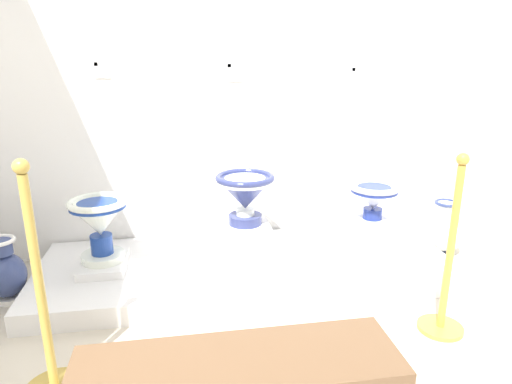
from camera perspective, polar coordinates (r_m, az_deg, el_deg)
name	(u,v)px	position (r m, az deg, el deg)	size (l,w,h in m)	color
wall_back	(234,46)	(3.33, -2.75, 17.86)	(3.62, 0.06, 3.01)	white
display_platform	(247,267)	(3.12, -1.15, -9.45)	(2.73, 0.99, 0.13)	white
plinth_block_central_ornate	(104,264)	(3.12, -18.60, -8.53)	(0.29, 0.39, 0.05)	white
antique_toilet_central_ornate	(99,220)	(3.01, -19.13, -3.34)	(0.36, 0.36, 0.41)	white
plinth_block_squat_floral	(245,238)	(3.13, -1.34, -5.86)	(0.32, 0.34, 0.22)	white
antique_toilet_squat_floral	(245,192)	(3.01, -1.38, 0.02)	(0.39, 0.39, 0.34)	navy
plinth_block_slender_white	(370,238)	(3.30, 14.21, -5.59)	(0.31, 0.37, 0.17)	white
antique_toilet_slender_white	(374,198)	(3.20, 14.58, -0.75)	(0.34, 0.34, 0.31)	silver
info_placard_first	(101,69)	(3.31, -18.88, 14.42)	(0.11, 0.01, 0.11)	white
info_placard_second	(234,71)	(3.30, -2.77, 14.92)	(0.11, 0.01, 0.14)	white
info_placard_third	(358,74)	(3.53, 12.72, 14.29)	(0.11, 0.01, 0.11)	white
decorative_vase_companion	(5,273)	(3.16, -29.02, -8.86)	(0.24, 0.24, 0.41)	white
decorative_vase_corner	(443,232)	(3.69, 22.47, -4.71)	(0.29, 0.29, 0.41)	navy
stanchion_post_near_left	(46,330)	(2.22, -24.89, -15.52)	(0.26, 0.26, 1.07)	#B89840
stanchion_post_near_right	(447,279)	(2.64, 22.86, -10.09)	(0.24, 0.24, 0.99)	gold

